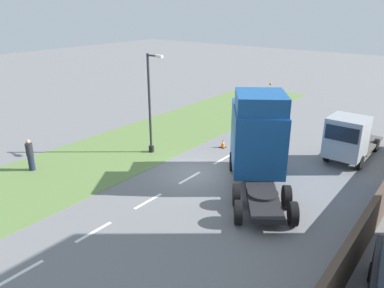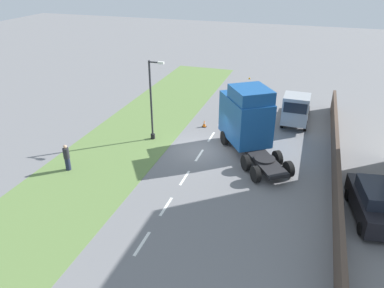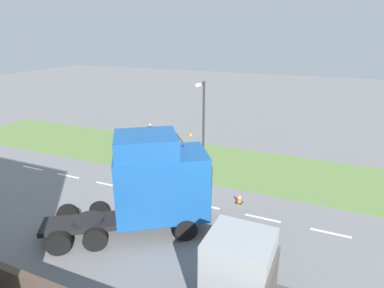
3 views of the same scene
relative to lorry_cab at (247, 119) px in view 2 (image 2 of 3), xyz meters
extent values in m
plane|color=slate|center=(-2.90, -1.19, -2.39)|extent=(120.00, 120.00, 0.00)
cube|color=#607F42|center=(-8.90, -1.19, -2.38)|extent=(7.00, 44.00, 0.01)
cube|color=white|center=(-2.90, -11.49, -2.39)|extent=(0.16, 1.80, 0.00)
cube|color=white|center=(-2.90, -8.29, -2.39)|extent=(0.16, 1.80, 0.00)
cube|color=white|center=(-2.90, -5.09, -2.39)|extent=(0.16, 1.80, 0.00)
cube|color=white|center=(-2.90, -1.89, -2.39)|extent=(0.16, 1.80, 0.00)
cube|color=white|center=(-2.90, 1.31, -2.39)|extent=(0.16, 1.80, 0.00)
cube|color=white|center=(-2.90, 4.51, -2.39)|extent=(0.16, 1.80, 0.00)
cube|color=white|center=(-2.90, 7.71, -2.39)|extent=(0.16, 1.80, 0.00)
cube|color=#4C3D33|center=(6.10, -1.19, -1.53)|extent=(0.25, 24.00, 1.72)
cube|color=black|center=(0.78, -1.16, -1.73)|extent=(5.34, 6.98, 0.24)
cube|color=#195199|center=(-0.16, 0.24, -0.07)|extent=(4.37, 4.81, 3.07)
cube|color=black|center=(-1.34, 1.97, -0.75)|extent=(1.78, 1.23, 1.72)
cube|color=black|center=(-1.34, 1.97, 0.60)|extent=(1.88, 1.30, 0.98)
cube|color=#195199|center=(0.18, -0.27, 1.91)|extent=(3.45, 3.54, 0.90)
sphere|color=orange|center=(-0.29, 1.65, 2.43)|extent=(0.14, 0.14, 0.14)
cylinder|color=black|center=(1.73, -2.56, -1.55)|extent=(1.89, 1.89, 0.12)
cylinder|color=black|center=(-1.63, 0.38, -1.87)|extent=(0.85, 1.04, 1.04)
cylinder|color=black|center=(0.25, 1.66, -1.87)|extent=(0.85, 1.04, 1.04)
cylinder|color=black|center=(0.58, -2.88, -1.87)|extent=(0.85, 1.04, 1.04)
cylinder|color=black|center=(2.46, -1.61, -1.87)|extent=(0.85, 1.04, 1.04)
cylinder|color=black|center=(1.42, -4.13, -1.87)|extent=(0.85, 1.04, 1.04)
cylinder|color=black|center=(3.31, -2.85, -1.87)|extent=(0.85, 1.04, 1.04)
cube|color=#999EA3|center=(3.06, 4.84, -0.67)|extent=(2.03, 2.09, 2.27)
cube|color=black|center=(3.04, 3.79, -0.22)|extent=(1.76, 0.06, 0.82)
cube|color=#4C4742|center=(3.10, 7.79, -1.90)|extent=(2.06, 3.86, 0.18)
cube|color=#4C4742|center=(3.07, 5.92, -1.02)|extent=(2.00, 0.13, 1.59)
cylinder|color=black|center=(3.98, 4.83, -1.99)|extent=(0.25, 0.80, 0.80)
cylinder|color=black|center=(2.14, 4.85, -1.99)|extent=(0.25, 0.80, 0.80)
cylinder|color=black|center=(4.03, 8.36, -1.99)|extent=(0.25, 0.80, 0.80)
cylinder|color=black|center=(2.19, 8.39, -1.99)|extent=(0.25, 0.80, 0.80)
cube|color=black|center=(7.91, -5.79, -1.60)|extent=(2.58, 4.91, 1.03)
cube|color=black|center=(7.93, -5.91, -0.74)|extent=(1.98, 2.79, 0.69)
cylinder|color=black|center=(6.80, -4.43, -2.07)|extent=(0.30, 0.66, 0.64)
cylinder|color=black|center=(8.55, -4.15, -2.07)|extent=(0.30, 0.66, 0.64)
cylinder|color=black|center=(7.27, -7.43, -2.07)|extent=(0.30, 0.66, 0.64)
cylinder|color=black|center=(-7.09, -0.41, -2.19)|extent=(0.33, 0.33, 0.40)
cylinder|color=#2D2D33|center=(-7.09, -0.41, 0.65)|extent=(0.15, 0.15, 6.08)
cylinder|color=#2D2D33|center=(-6.64, -0.41, 3.59)|extent=(0.90, 0.10, 0.10)
cube|color=silver|center=(-6.19, -0.41, 3.59)|extent=(0.44, 0.20, 0.16)
cylinder|color=#1E233D|center=(-10.50, -6.48, -1.95)|extent=(0.34, 0.34, 0.88)
cylinder|color=#26262D|center=(-10.50, -6.48, -1.16)|extent=(0.39, 0.39, 0.70)
sphere|color=tan|center=(-10.50, -6.48, -0.69)|extent=(0.24, 0.24, 0.24)
cube|color=black|center=(-3.96, 2.98, -2.38)|extent=(0.36, 0.36, 0.03)
cone|color=orange|center=(-3.96, 2.98, -2.09)|extent=(0.28, 0.28, 0.55)
cylinder|color=white|center=(-3.96, 2.98, -2.06)|extent=(0.17, 0.17, 0.07)
camera|label=1|loc=(8.23, -16.19, 6.33)|focal=35.00mm
camera|label=2|loc=(3.81, -24.22, 10.12)|focal=35.00mm
camera|label=3|loc=(11.48, 6.84, 6.52)|focal=30.00mm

